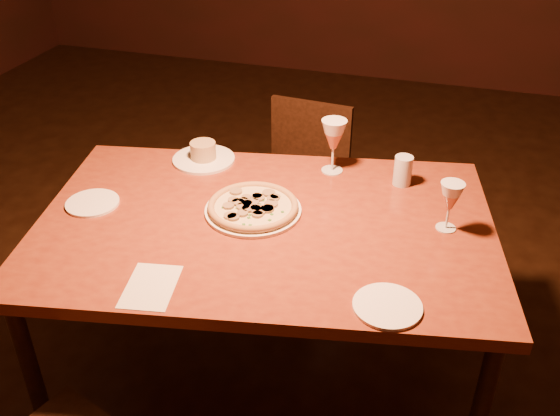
# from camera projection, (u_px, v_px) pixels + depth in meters

# --- Properties ---
(floor) EXTENTS (7.00, 7.00, 0.00)m
(floor) POSITION_uv_depth(u_px,v_px,m) (205.00, 366.00, 2.55)
(floor) COLOR #321D10
(floor) RESTS_ON ground
(dining_table) EXTENTS (1.63, 1.21, 0.79)m
(dining_table) POSITION_uv_depth(u_px,v_px,m) (265.00, 239.00, 2.06)
(dining_table) COLOR brown
(dining_table) RESTS_ON floor
(chair_far) EXTENTS (0.42, 0.42, 0.81)m
(chair_far) POSITION_uv_depth(u_px,v_px,m) (301.00, 181.00, 2.93)
(chair_far) COLOR black
(chair_far) RESTS_ON floor
(pizza_plate) EXTENTS (0.32, 0.32, 0.04)m
(pizza_plate) POSITION_uv_depth(u_px,v_px,m) (253.00, 207.00, 2.06)
(pizza_plate) COLOR white
(pizza_plate) RESTS_ON dining_table
(ramekin_saucer) EXTENTS (0.24, 0.24, 0.08)m
(ramekin_saucer) POSITION_uv_depth(u_px,v_px,m) (203.00, 155.00, 2.37)
(ramekin_saucer) COLOR white
(ramekin_saucer) RESTS_ON dining_table
(wine_glass_far) EXTENTS (0.09, 0.09, 0.20)m
(wine_glass_far) POSITION_uv_depth(u_px,v_px,m) (333.00, 146.00, 2.26)
(wine_glass_far) COLOR #BA6A4D
(wine_glass_far) RESTS_ON dining_table
(wine_glass_right) EXTENTS (0.08, 0.08, 0.17)m
(wine_glass_right) POSITION_uv_depth(u_px,v_px,m) (449.00, 206.00, 1.95)
(wine_glass_right) COLOR #BA6A4D
(wine_glass_right) RESTS_ON dining_table
(water_tumbler) EXTENTS (0.06, 0.06, 0.11)m
(water_tumbler) POSITION_uv_depth(u_px,v_px,m) (403.00, 171.00, 2.20)
(water_tumbler) COLOR silver
(water_tumbler) RESTS_ON dining_table
(side_plate_left) EXTENTS (0.18, 0.18, 0.01)m
(side_plate_left) POSITION_uv_depth(u_px,v_px,m) (92.00, 203.00, 2.11)
(side_plate_left) COLOR white
(side_plate_left) RESTS_ON dining_table
(side_plate_near) EXTENTS (0.19, 0.19, 0.01)m
(side_plate_near) POSITION_uv_depth(u_px,v_px,m) (387.00, 306.00, 1.67)
(side_plate_near) COLOR white
(side_plate_near) RESTS_ON dining_table
(menu_card) EXTENTS (0.17, 0.22, 0.00)m
(menu_card) POSITION_uv_depth(u_px,v_px,m) (151.00, 286.00, 1.75)
(menu_card) COLOR silver
(menu_card) RESTS_ON dining_table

